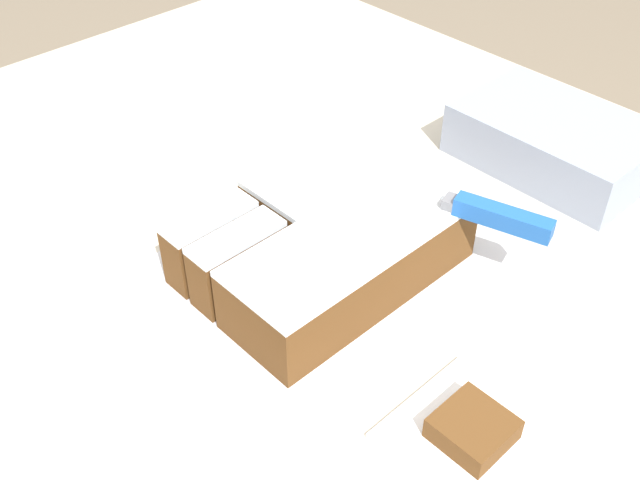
# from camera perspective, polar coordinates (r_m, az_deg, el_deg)

# --- Properties ---
(countertop) EXTENTS (1.40, 1.10, 0.89)m
(countertop) POSITION_cam_1_polar(r_m,az_deg,el_deg) (1.32, 0.33, -13.56)
(countertop) COLOR beige
(countertop) RESTS_ON ground_plane
(cake_board) EXTENTS (0.32, 0.39, 0.01)m
(cake_board) POSITION_cam_1_polar(r_m,az_deg,el_deg) (0.91, -0.00, -2.16)
(cake_board) COLOR silver
(cake_board) RESTS_ON countertop
(cake) EXTENTS (0.23, 0.31, 0.08)m
(cake) POSITION_cam_1_polar(r_m,az_deg,el_deg) (0.88, 0.35, 0.03)
(cake) COLOR brown
(cake) RESTS_ON cake_board
(knife) EXTENTS (0.34, 0.12, 0.02)m
(knife) POSITION_cam_1_polar(r_m,az_deg,el_deg) (0.86, 11.46, 2.34)
(knife) COLOR silver
(knife) RESTS_ON cake
(paper_napkin) EXTENTS (0.14, 0.14, 0.01)m
(paper_napkin) POSITION_cam_1_polar(r_m,az_deg,el_deg) (0.76, 11.41, -14.60)
(paper_napkin) COLOR white
(paper_napkin) RESTS_ON countertop
(brownie) EXTENTS (0.07, 0.07, 0.03)m
(brownie) POSITION_cam_1_polar(r_m,az_deg,el_deg) (0.75, 11.57, -13.91)
(brownie) COLOR brown
(brownie) RESTS_ON paper_napkin
(storage_box) EXTENTS (0.27, 0.18, 0.08)m
(storage_box) POSITION_cam_1_polar(r_m,az_deg,el_deg) (1.13, 17.45, 7.21)
(storage_box) COLOR #8C99B2
(storage_box) RESTS_ON countertop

